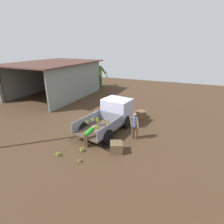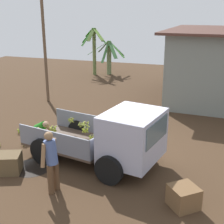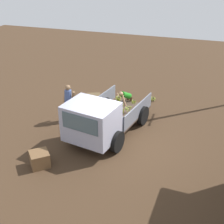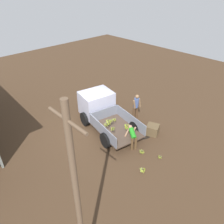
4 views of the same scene
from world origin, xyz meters
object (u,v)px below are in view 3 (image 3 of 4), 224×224
object	(u,v)px
person_foreground_visitor	(68,101)
wooden_crate_1	(40,159)
banana_bunch_on_ground_1	(131,103)
wooden_crate_0	(94,100)
person_worker_loading	(126,98)
banana_bunch_on_ground_0	(128,96)
cargo_truck	(97,120)
banana_bunch_on_ground_2	(153,99)

from	to	relation	value
person_foreground_visitor	wooden_crate_1	distance (m)	3.53
banana_bunch_on_ground_1	wooden_crate_0	distance (m)	1.89
banana_bunch_on_ground_1	wooden_crate_0	world-z (taller)	wooden_crate_0
person_worker_loading	banana_bunch_on_ground_1	bearing A→B (deg)	-158.11
person_foreground_visitor	banana_bunch_on_ground_0	size ratio (longest dim) A/B	8.26
person_worker_loading	wooden_crate_0	size ratio (longest dim) A/B	1.72
cargo_truck	wooden_crate_1	xyz separation A→B (m)	(2.13, -1.45, -0.72)
person_foreground_visitor	banana_bunch_on_ground_0	xyz separation A→B (m)	(-3.29, 1.91, -0.87)
banana_bunch_on_ground_0	banana_bunch_on_ground_2	world-z (taller)	banana_bunch_on_ground_2
wooden_crate_0	cargo_truck	bearing A→B (deg)	23.46
banana_bunch_on_ground_0	wooden_crate_0	size ratio (longest dim) A/B	0.32
banana_bunch_on_ground_2	banana_bunch_on_ground_0	bearing A→B (deg)	-91.56
banana_bunch_on_ground_2	wooden_crate_0	size ratio (longest dim) A/B	0.42
person_worker_loading	wooden_crate_1	world-z (taller)	person_worker_loading
person_foreground_visitor	banana_bunch_on_ground_0	world-z (taller)	person_foreground_visitor
banana_bunch_on_ground_1	wooden_crate_0	xyz separation A→B (m)	(0.65, -1.77, 0.16)
cargo_truck	person_foreground_visitor	size ratio (longest dim) A/B	2.69
cargo_truck	wooden_crate_0	xyz separation A→B (m)	(-3.08, -1.34, -0.71)
banana_bunch_on_ground_1	banana_bunch_on_ground_2	distance (m)	1.26
banana_bunch_on_ground_0	person_worker_loading	bearing A→B (deg)	10.94
person_foreground_visitor	person_worker_loading	bearing A→B (deg)	-42.87
person_foreground_visitor	wooden_crate_1	size ratio (longest dim) A/B	2.66
cargo_truck	wooden_crate_0	world-z (taller)	cargo_truck
wooden_crate_0	banana_bunch_on_ground_2	bearing A→B (deg)	118.53
cargo_truck	banana_bunch_on_ground_0	xyz separation A→B (m)	(-4.60, 0.05, -0.91)
cargo_truck	banana_bunch_on_ground_1	xyz separation A→B (m)	(-3.73, 0.43, -0.87)
cargo_truck	banana_bunch_on_ground_1	distance (m)	3.86
wooden_crate_0	wooden_crate_1	size ratio (longest dim) A/B	1.02
person_foreground_visitor	banana_bunch_on_ground_2	bearing A→B (deg)	-34.85
banana_bunch_on_ground_2	wooden_crate_0	world-z (taller)	wooden_crate_0
cargo_truck	person_worker_loading	bearing A→B (deg)	-175.80
person_worker_loading	banana_bunch_on_ground_2	distance (m)	1.97
wooden_crate_1	banana_bunch_on_ground_2	bearing A→B (deg)	157.03
cargo_truck	banana_bunch_on_ground_1	bearing A→B (deg)	-175.54
banana_bunch_on_ground_1	wooden_crate_1	xyz separation A→B (m)	(5.86, -1.88, 0.15)
wooden_crate_0	wooden_crate_1	distance (m)	5.21
person_worker_loading	banana_bunch_on_ground_0	world-z (taller)	person_worker_loading
cargo_truck	person_foreground_visitor	xyz separation A→B (m)	(-1.31, -1.87, -0.04)
cargo_truck	person_worker_loading	xyz separation A→B (m)	(-2.98, 0.36, -0.30)
banana_bunch_on_ground_2	wooden_crate_0	xyz separation A→B (m)	(1.48, -2.72, 0.17)
banana_bunch_on_ground_1	banana_bunch_on_ground_2	xyz separation A→B (m)	(-0.83, 0.95, -0.01)
banana_bunch_on_ground_0	wooden_crate_1	world-z (taller)	wooden_crate_1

